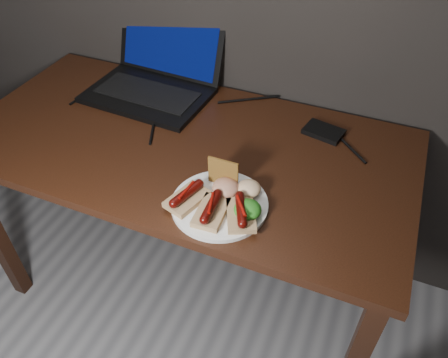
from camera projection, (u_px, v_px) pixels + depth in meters
The scene contains 12 objects.
desk at pixel (185, 164), 1.41m from camera, with size 1.40×0.70×0.75m.
laptop at pixel (156, 76), 1.54m from camera, with size 0.43×0.38×0.25m.
hard_drive at pixel (324, 132), 1.37m from camera, with size 0.12×0.08×0.02m, color black.
desk_cables at pixel (198, 112), 1.46m from camera, with size 1.00×0.42×0.01m.
plate at pixel (220, 204), 1.14m from camera, with size 0.25×0.25×0.01m, color white.
bread_sausage_left at pixel (187, 197), 1.13m from camera, with size 0.10×0.13×0.04m.
bread_sausage_center at pixel (211, 210), 1.09m from camera, with size 0.08×0.12×0.04m.
bread_sausage_right at pixel (241, 212), 1.09m from camera, with size 0.11×0.13×0.04m.
crispbread at pixel (223, 173), 1.16m from camera, with size 0.09×0.01×0.09m, color #905F27.
salad_greens at pixel (248, 209), 1.09m from camera, with size 0.07×0.07×0.04m, color #136213.
salsa_mound at pixel (226, 187), 1.15m from camera, with size 0.07×0.07×0.04m, color maroon.
coleslaw_mound at pixel (249, 188), 1.15m from camera, with size 0.06×0.06×0.04m, color beige.
Camera 1 is at (0.53, 0.44, 1.57)m, focal length 35.00 mm.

